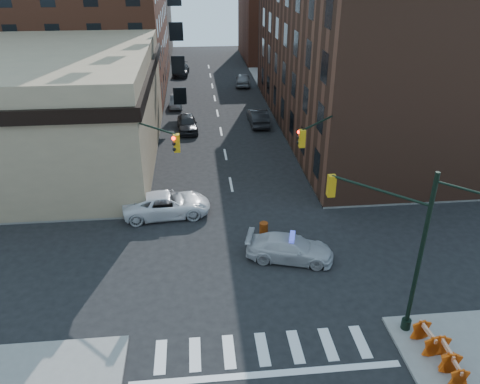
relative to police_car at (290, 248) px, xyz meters
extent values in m
plane|color=black|center=(-2.54, 0.07, -0.72)|extent=(140.00, 140.00, 0.00)
cube|color=gray|center=(-25.54, 32.82, -0.65)|extent=(34.00, 54.50, 0.15)
cube|color=gray|center=(20.46, 32.82, -0.65)|extent=(34.00, 54.50, 0.15)
cube|color=tan|center=(-19.54, 16.57, 3.78)|extent=(22.00, 22.00, 9.00)
cube|color=#502E20|center=(10.46, 22.57, 6.28)|extent=(14.00, 34.00, 14.00)
cube|color=brown|center=(-18.54, 62.07, 7.28)|extent=(20.00, 18.00, 16.00)
cube|color=brown|center=(11.46, 58.07, 5.28)|extent=(16.00, 16.00, 12.00)
cylinder|color=black|center=(4.26, -6.23, 3.43)|extent=(0.20, 0.20, 8.00)
cylinder|color=black|center=(4.26, -6.23, -0.32)|extent=(0.44, 0.44, 0.50)
cylinder|color=black|center=(2.67, -4.64, 5.93)|extent=(3.27, 3.27, 0.12)
cube|color=#BF8C0C|center=(1.08, -3.05, 5.43)|extent=(0.35, 0.35, 1.05)
sphere|color=#FF0C05|center=(1.24, -2.89, 5.78)|extent=(0.22, 0.22, 0.22)
sphere|color=black|center=(1.24, -2.89, 5.45)|extent=(0.22, 0.22, 0.22)
sphere|color=black|center=(1.24, -2.89, 5.12)|extent=(0.22, 0.22, 0.22)
cylinder|color=black|center=(5.11, -7.08, 7.03)|extent=(1.91, 1.91, 0.10)
cylinder|color=black|center=(-9.34, 6.37, 3.43)|extent=(0.20, 0.20, 8.00)
cylinder|color=black|center=(-9.34, 6.37, -0.32)|extent=(0.44, 0.44, 0.50)
cylinder|color=black|center=(-7.75, 4.78, 5.93)|extent=(3.27, 3.27, 0.12)
cube|color=#BF8C0C|center=(-6.15, 3.19, 5.43)|extent=(0.35, 0.35, 1.05)
sphere|color=#FF0C05|center=(-6.31, 3.03, 5.78)|extent=(0.22, 0.22, 0.22)
sphere|color=black|center=(-6.31, 3.03, 5.45)|extent=(0.22, 0.22, 0.22)
sphere|color=black|center=(-6.31, 3.03, 5.12)|extent=(0.22, 0.22, 0.22)
cylinder|color=black|center=(4.26, 6.37, 3.43)|extent=(0.20, 0.20, 8.00)
cylinder|color=black|center=(4.26, 6.37, -0.32)|extent=(0.44, 0.44, 0.50)
cylinder|color=black|center=(2.67, 4.78, 5.93)|extent=(3.27, 3.27, 0.12)
cube|color=#BF8C0C|center=(1.08, 3.19, 5.43)|extent=(0.35, 0.35, 1.05)
sphere|color=#FF0C05|center=(0.93, 3.34, 5.78)|extent=(0.22, 0.22, 0.22)
sphere|color=black|center=(0.93, 3.34, 5.45)|extent=(0.22, 0.22, 0.22)
sphere|color=black|center=(0.93, 3.34, 5.12)|extent=(0.22, 0.22, 0.22)
cylinder|color=black|center=(4.96, 26.07, 0.73)|extent=(0.24, 0.24, 2.60)
sphere|color=#984C16|center=(4.96, 26.07, 2.78)|extent=(3.00, 3.00, 3.00)
cylinder|color=black|center=(4.96, 34.07, 0.73)|extent=(0.24, 0.24, 2.60)
sphere|color=#984C16|center=(4.96, 34.07, 2.78)|extent=(3.00, 3.00, 3.00)
imported|color=#BABABE|center=(0.00, 0.00, 0.00)|extent=(5.34, 3.29, 1.45)
imported|color=silver|center=(-7.19, 5.87, 0.08)|extent=(5.97, 3.14, 1.60)
imported|color=black|center=(-5.84, 22.57, 0.06)|extent=(2.20, 4.75, 1.58)
imported|color=gray|center=(-7.04, 30.98, -0.06)|extent=(1.54, 4.06, 1.32)
imported|color=black|center=(-6.73, 46.57, 0.04)|extent=(2.55, 5.44, 1.53)
imported|color=black|center=(1.38, 23.77, 0.10)|extent=(1.83, 5.01, 1.64)
imported|color=gray|center=(1.58, 39.93, 0.09)|extent=(2.41, 4.93, 1.62)
imported|color=black|center=(-12.45, 7.82, 0.25)|extent=(0.72, 0.64, 1.65)
imported|color=black|center=(-12.67, 6.07, 0.27)|extent=(0.88, 0.73, 1.68)
imported|color=#1C232A|center=(-15.54, 8.14, 0.43)|extent=(1.26, 0.79, 2.00)
cylinder|color=#C63E09|center=(-1.13, 2.55, -0.25)|extent=(0.62, 0.62, 0.95)
cylinder|color=#D35109|center=(-7.29, 5.67, -0.18)|extent=(0.68, 0.68, 1.08)
camera|label=1|loc=(-5.08, -21.92, 15.01)|focal=35.00mm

